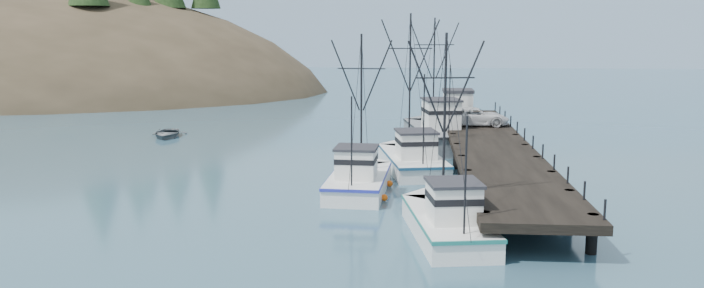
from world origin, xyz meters
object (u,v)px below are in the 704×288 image
object	(u,v)px
trawler_far	(412,159)
pickup_truck	(476,117)
trawler_near	(446,220)
pier_shed	(458,103)
motorboat	(167,137)
trawler_mid	(359,179)
pier	(491,148)
work_vessel	(436,133)

from	to	relation	value
trawler_far	pickup_truck	distance (m)	12.11
trawler_near	trawler_far	distance (m)	17.29
pier_shed	pickup_truck	size ratio (longest dim) A/B	0.53
pickup_truck	motorboat	world-z (taller)	pickup_truck
trawler_mid	pickup_truck	bearing A→B (deg)	62.30
pier	pickup_truck	bearing A→B (deg)	91.42
work_vessel	motorboat	size ratio (longest dim) A/B	2.81
trawler_mid	trawler_far	xyz separation A→B (m)	(3.53, 7.53, 0.00)
trawler_mid	motorboat	size ratio (longest dim) A/B	2.14
pier	motorboat	world-z (taller)	pier
pier_shed	motorboat	bearing A→B (deg)	-174.82
pier	pickup_truck	distance (m)	10.08
trawler_near	motorboat	distance (m)	40.64
trawler_near	trawler_mid	distance (m)	11.04
trawler_far	pickup_truck	world-z (taller)	trawler_far
trawler_far	work_vessel	world-z (taller)	trawler_far
work_vessel	pier_shed	xyz separation A→B (m)	(2.34, 5.53, 2.19)
trawler_mid	work_vessel	world-z (taller)	work_vessel
trawler_far	pier_shed	bearing A→B (deg)	74.24
work_vessel	pickup_truck	bearing A→B (deg)	-7.15
trawler_near	pier	bearing A→B (deg)	76.21
trawler_far	pier_shed	size ratio (longest dim) A/B	3.86
trawler_near	pickup_truck	distance (m)	27.96
trawler_far	work_vessel	distance (m)	11.09
pier	trawler_near	bearing A→B (deg)	-103.79
pier_shed	pier	bearing A→B (deg)	-84.64
work_vessel	trawler_near	bearing A→B (deg)	-90.97
trawler_near	pier_shed	distance (m)	33.79
work_vessel	pier_shed	world-z (taller)	work_vessel
pier	trawler_far	size ratio (longest dim) A/B	3.56
pickup_truck	trawler_near	bearing A→B (deg)	170.65
trawler_mid	trawler_far	world-z (taller)	trawler_far
trawler_near	trawler_mid	xyz separation A→B (m)	(-5.34, 9.67, -0.00)
trawler_near	pickup_truck	world-z (taller)	trawler_near
pickup_truck	trawler_far	bearing A→B (deg)	149.56
motorboat	pier_shed	bearing A→B (deg)	-3.93
trawler_far	pickup_truck	xyz separation A→B (m)	(5.87, 10.39, 2.01)
trawler_near	pickup_truck	size ratio (longest dim) A/B	1.84
work_vessel	pier_shed	bearing A→B (deg)	67.08
pickup_truck	trawler_mid	bearing A→B (deg)	151.34
work_vessel	motorboat	xyz separation A→B (m)	(-26.83, 2.89, -1.23)
pier_shed	motorboat	size ratio (longest dim) A/B	0.63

